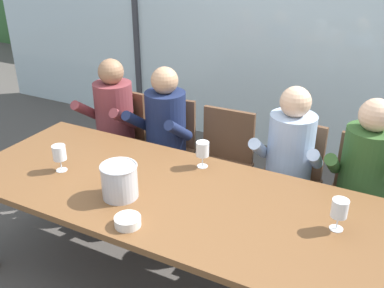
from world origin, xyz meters
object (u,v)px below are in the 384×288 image
at_px(dining_table, 165,199).
at_px(person_maroon_top, 109,122).
at_px(chair_near_window_right, 362,192).
at_px(person_olive_shirt, 363,178).
at_px(person_pale_blue_shirt, 287,161).
at_px(chair_left_of_center, 167,144).
at_px(wine_glass_by_left_taster, 203,150).
at_px(wine_glass_center_pour, 339,210).
at_px(chair_center, 223,158).
at_px(chair_right_of_center, 289,173).
at_px(chair_near_curtain, 119,134).
at_px(ice_bucket_primary, 120,180).
at_px(person_navy_polo, 161,133).
at_px(wine_glass_near_bucket, 59,154).
at_px(tasting_bowl, 128,221).

relative_size(dining_table, person_maroon_top, 2.11).
bearing_deg(dining_table, chair_near_window_right, 41.55).
height_order(person_maroon_top, person_olive_shirt, same).
xyz_separation_m(dining_table, person_pale_blue_shirt, (0.51, 0.78, 0.01)).
distance_m(chair_left_of_center, wine_glass_by_left_taster, 0.91).
xyz_separation_m(person_olive_shirt, wine_glass_center_pour, (-0.04, -0.69, 0.17)).
height_order(person_pale_blue_shirt, person_olive_shirt, same).
height_order(chair_center, chair_right_of_center, same).
bearing_deg(chair_center, chair_left_of_center, 177.03).
bearing_deg(chair_near_curtain, person_maroon_top, -77.84).
height_order(chair_near_curtain, ice_bucket_primary, ice_bucket_primary).
xyz_separation_m(chair_near_window_right, person_navy_polo, (-1.52, -0.13, 0.17)).
xyz_separation_m(dining_table, ice_bucket_primary, (-0.19, -0.17, 0.17)).
bearing_deg(chair_right_of_center, person_maroon_top, -169.80).
height_order(chair_near_curtain, wine_glass_near_bucket, wine_glass_near_bucket).
distance_m(chair_right_of_center, ice_bucket_primary, 1.34).
relative_size(dining_table, chair_near_window_right, 2.87).
xyz_separation_m(chair_near_curtain, person_navy_polo, (0.52, -0.15, 0.17)).
bearing_deg(chair_near_window_right, person_pale_blue_shirt, -164.07).
distance_m(chair_left_of_center, wine_glass_near_bucket, 1.10).
bearing_deg(person_navy_polo, person_pale_blue_shirt, 1.37).
bearing_deg(person_maroon_top, tasting_bowl, -49.77).
relative_size(chair_left_of_center, ice_bucket_primary, 4.14).
distance_m(chair_center, wine_glass_center_pour, 1.35).
bearing_deg(person_navy_polo, dining_table, -55.93).
relative_size(chair_right_of_center, ice_bucket_primary, 4.14).
bearing_deg(chair_left_of_center, chair_right_of_center, -8.26).
relative_size(dining_table, wine_glass_by_left_taster, 14.55).
bearing_deg(chair_near_curtain, dining_table, -38.98).
relative_size(person_maroon_top, wine_glass_by_left_taster, 6.91).
bearing_deg(wine_glass_by_left_taster, chair_center, 99.73).
distance_m(chair_left_of_center, person_olive_shirt, 1.57).
xyz_separation_m(chair_near_curtain, chair_center, (1.00, 0.00, 0.00)).
height_order(chair_near_window_right, person_pale_blue_shirt, person_pale_blue_shirt).
distance_m(chair_left_of_center, ice_bucket_primary, 1.21).
height_order(dining_table, ice_bucket_primary, ice_bucket_primary).
distance_m(person_olive_shirt, tasting_bowl, 1.53).
distance_m(person_olive_shirt, ice_bucket_primary, 1.54).
relative_size(chair_near_curtain, chair_left_of_center, 1.00).
bearing_deg(chair_left_of_center, tasting_bowl, -75.56).
distance_m(chair_near_window_right, wine_glass_center_pour, 0.89).
bearing_deg(person_navy_polo, person_olive_shirt, 1.36).
bearing_deg(person_pale_blue_shirt, person_olive_shirt, -2.85).
height_order(chair_right_of_center, wine_glass_center_pour, wine_glass_center_pour).
bearing_deg(chair_left_of_center, ice_bucket_primary, -80.58).
relative_size(chair_near_window_right, tasting_bowl, 6.37).
height_order(dining_table, chair_right_of_center, chair_right_of_center).
relative_size(chair_near_curtain, person_olive_shirt, 0.73).
relative_size(tasting_bowl, wine_glass_near_bucket, 0.80).
bearing_deg(chair_near_window_right, person_navy_polo, -173.33).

